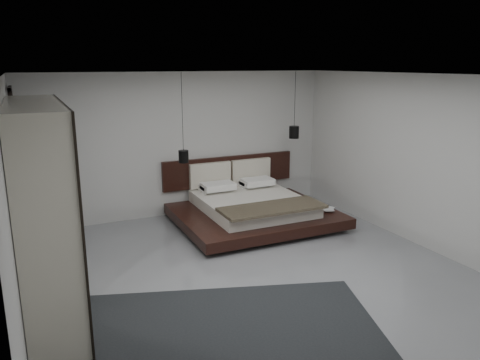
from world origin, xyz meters
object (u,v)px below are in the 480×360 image
rug (215,349)px  pendant_right (294,132)px  wardrobe (43,212)px  pendant_left (184,156)px  lattice_screen (19,169)px  bed (252,207)px

rug → pendant_right: bearing=50.1°
wardrobe → pendant_left: bearing=43.7°
pendant_right → rug: (-3.33, -3.98, -1.59)m
lattice_screen → pendant_left: (2.74, -0.09, -0.00)m
pendant_right → wardrobe: bearing=-153.8°
wardrobe → rug: (1.50, -1.60, -1.26)m
bed → wardrobe: size_ratio=1.10×
pendant_right → rug: pendant_right is taller
bed → rug: (-2.16, -3.53, -0.28)m
wardrobe → rug: size_ratio=0.68×
bed → pendant_left: (-1.17, 0.46, 1.00)m
bed → pendant_right: pendant_right is taller
lattice_screen → rug: (1.75, -4.07, -1.29)m
lattice_screen → rug: lattice_screen is taller
rug → bed: bearing=58.5°
pendant_left → wardrobe: (-2.49, -2.38, -0.03)m
pendant_left → rug: size_ratio=0.43×
lattice_screen → rug: bearing=-66.7°
wardrobe → bed: bearing=27.7°
bed → pendant_right: 1.81m
lattice_screen → rug: 4.62m
pendant_right → pendant_left: bearing=180.0°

